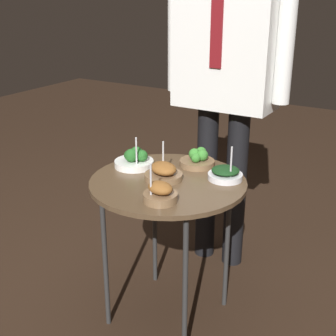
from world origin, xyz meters
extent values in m
plane|color=black|center=(0.00, 0.00, 0.00)|extent=(8.00, 8.00, 0.00)
cylinder|color=brown|center=(0.00, 0.00, 0.61)|extent=(0.60, 0.60, 0.02)
cylinder|color=#2D2D2D|center=(0.18, -0.18, 0.30)|extent=(0.02, 0.02, 0.60)
cylinder|color=#2D2D2D|center=(-0.18, -0.18, 0.30)|extent=(0.02, 0.02, 0.60)
cylinder|color=#2D2D2D|center=(0.18, 0.18, 0.30)|extent=(0.02, 0.02, 0.60)
cylinder|color=#2D2D2D|center=(-0.18, 0.18, 0.30)|extent=(0.02, 0.02, 0.60)
cylinder|color=white|center=(-0.19, 0.05, 0.64)|extent=(0.16, 0.16, 0.03)
sphere|color=#236023|center=(-0.16, 0.06, 0.67)|extent=(0.05, 0.05, 0.05)
sphere|color=#236023|center=(-0.20, 0.07, 0.68)|extent=(0.05, 0.05, 0.05)
sphere|color=#236023|center=(-0.22, 0.05, 0.67)|extent=(0.04, 0.04, 0.04)
sphere|color=#236023|center=(-0.19, 0.03, 0.68)|extent=(0.05, 0.05, 0.05)
cylinder|color=silver|center=(-0.16, 0.02, 0.69)|extent=(0.01, 0.01, 0.14)
cylinder|color=silver|center=(0.18, 0.12, 0.63)|extent=(0.13, 0.13, 0.02)
ellipsoid|color=#143816|center=(0.18, 0.12, 0.66)|extent=(0.11, 0.11, 0.03)
cylinder|color=silver|center=(0.21, 0.10, 0.70)|extent=(0.01, 0.01, 0.14)
cylinder|color=brown|center=(0.08, -0.18, 0.64)|extent=(0.12, 0.12, 0.03)
ellipsoid|color=brown|center=(0.08, -0.18, 0.67)|extent=(0.12, 0.10, 0.04)
cylinder|color=silver|center=(0.05, -0.20, 0.70)|extent=(0.01, 0.01, 0.14)
cylinder|color=brown|center=(0.02, 0.19, 0.64)|extent=(0.14, 0.14, 0.02)
sphere|color=#387F2D|center=(0.04, 0.20, 0.67)|extent=(0.05, 0.05, 0.05)
sphere|color=#387F2D|center=(0.02, 0.23, 0.67)|extent=(0.04, 0.04, 0.04)
sphere|color=#387F2D|center=(0.01, 0.20, 0.67)|extent=(0.05, 0.05, 0.05)
sphere|color=#387F2D|center=(0.03, 0.17, 0.67)|extent=(0.04, 0.04, 0.04)
cylinder|color=brown|center=(-0.02, 0.00, 0.63)|extent=(0.15, 0.15, 0.02)
ellipsoid|color=brown|center=(-0.02, 0.00, 0.67)|extent=(0.15, 0.14, 0.04)
cylinder|color=silver|center=(-0.04, 0.03, 0.69)|extent=(0.01, 0.01, 0.14)
cylinder|color=black|center=(-0.09, 0.52, 0.40)|extent=(0.10, 0.10, 0.80)
cylinder|color=black|center=(0.07, 0.52, 0.40)|extent=(0.10, 0.10, 0.80)
cube|color=white|center=(-0.01, 0.52, 1.10)|extent=(0.45, 0.22, 0.60)
cube|color=maroon|center=(-0.01, 0.41, 1.17)|extent=(0.05, 0.01, 0.36)
cylinder|color=white|center=(-0.27, 0.52, 1.12)|extent=(0.07, 0.07, 0.55)
cylinder|color=white|center=(0.25, 0.52, 1.12)|extent=(0.07, 0.07, 0.55)
camera|label=1|loc=(0.85, -1.41, 1.32)|focal=50.00mm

